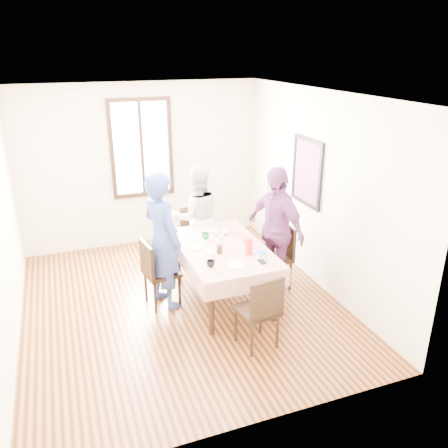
% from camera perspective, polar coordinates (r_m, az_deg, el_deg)
% --- Properties ---
extents(ground, '(4.50, 4.50, 0.00)m').
position_cam_1_polar(ground, '(6.20, -5.40, -9.84)').
color(ground, black).
rests_on(ground, ground).
extents(back_wall, '(4.00, 0.00, 4.00)m').
position_cam_1_polar(back_wall, '(7.73, -10.20, 7.18)').
color(back_wall, beige).
rests_on(back_wall, ground).
extents(right_wall, '(0.00, 4.50, 4.50)m').
position_cam_1_polar(right_wall, '(6.39, 11.78, 4.06)').
color(right_wall, beige).
rests_on(right_wall, ground).
extents(window_frame, '(1.02, 0.06, 1.62)m').
position_cam_1_polar(window_frame, '(7.65, -10.32, 9.32)').
color(window_frame, black).
rests_on(window_frame, back_wall).
extents(window_pane, '(0.90, 0.02, 1.50)m').
position_cam_1_polar(window_pane, '(7.66, -10.33, 9.34)').
color(window_pane, white).
rests_on(window_pane, back_wall).
extents(art_poster, '(0.04, 0.76, 0.96)m').
position_cam_1_polar(art_poster, '(6.57, 10.39, 6.46)').
color(art_poster, red).
rests_on(art_poster, right_wall).
extents(dining_table, '(0.95, 1.61, 0.75)m').
position_cam_1_polar(dining_table, '(6.11, -0.16, -6.18)').
color(dining_table, black).
rests_on(dining_table, ground).
extents(tablecloth, '(1.07, 1.73, 0.01)m').
position_cam_1_polar(tablecloth, '(5.94, -0.17, -2.93)').
color(tablecloth, '#5C0C00').
rests_on(tablecloth, dining_table).
extents(chair_left, '(0.48, 0.48, 0.91)m').
position_cam_1_polar(chair_left, '(6.01, -7.83, -6.05)').
color(chair_left, black).
rests_on(chair_left, ground).
extents(chair_right, '(0.43, 0.43, 0.91)m').
position_cam_1_polar(chair_right, '(6.40, 6.37, -4.17)').
color(chair_right, black).
rests_on(chair_right, ground).
extents(chair_far, '(0.46, 0.46, 0.91)m').
position_cam_1_polar(chair_far, '(7.03, -3.30, -1.68)').
color(chair_far, black).
rests_on(chair_far, ground).
extents(chair_near, '(0.48, 0.48, 0.91)m').
position_cam_1_polar(chair_near, '(5.18, 4.15, -10.70)').
color(chair_near, black).
rests_on(chair_near, ground).
extents(person_left, '(0.64, 0.77, 1.80)m').
position_cam_1_polar(person_left, '(5.82, -7.85, -2.10)').
color(person_left, navy).
rests_on(person_left, ground).
extents(person_far, '(0.82, 0.67, 1.58)m').
position_cam_1_polar(person_far, '(6.89, -3.30, 0.81)').
color(person_far, beige).
rests_on(person_far, ground).
extents(person_right, '(0.70, 1.11, 1.76)m').
position_cam_1_polar(person_right, '(6.22, 6.36, -0.68)').
color(person_right, '#723670').
rests_on(person_right, ground).
extents(mug_black, '(0.12, 0.12, 0.08)m').
position_cam_1_polar(mug_black, '(5.41, -1.70, -4.98)').
color(mug_black, black).
rests_on(mug_black, tablecloth).
extents(mug_flag, '(0.13, 0.13, 0.08)m').
position_cam_1_polar(mug_flag, '(5.96, 2.91, -2.39)').
color(mug_flag, red).
rests_on(mug_flag, tablecloth).
extents(mug_green, '(0.13, 0.13, 0.08)m').
position_cam_1_polar(mug_green, '(6.18, -2.37, -1.48)').
color(mug_green, '#0C7226').
rests_on(mug_green, tablecloth).
extents(serving_bowl, '(0.25, 0.25, 0.05)m').
position_cam_1_polar(serving_bowl, '(6.34, -0.43, -1.02)').
color(serving_bowl, white).
rests_on(serving_bowl, tablecloth).
extents(juice_carton, '(0.07, 0.07, 0.21)m').
position_cam_1_polar(juice_carton, '(5.70, 3.14, -2.83)').
color(juice_carton, red).
rests_on(juice_carton, tablecloth).
extents(butter_tub, '(0.13, 0.13, 0.06)m').
position_cam_1_polar(butter_tub, '(5.65, 4.69, -3.95)').
color(butter_tub, white).
rests_on(butter_tub, tablecloth).
extents(jam_jar, '(0.07, 0.07, 0.10)m').
position_cam_1_polar(jam_jar, '(5.75, -0.57, -3.20)').
color(jam_jar, black).
rests_on(jam_jar, tablecloth).
extents(drinking_glass, '(0.06, 0.06, 0.09)m').
position_cam_1_polar(drinking_glass, '(5.61, -1.44, -3.91)').
color(drinking_glass, silver).
rests_on(drinking_glass, tablecloth).
extents(smartphone, '(0.07, 0.14, 0.01)m').
position_cam_1_polar(smartphone, '(5.54, 4.79, -4.76)').
color(smartphone, black).
rests_on(smartphone, tablecloth).
extents(flower_vase, '(0.08, 0.08, 0.15)m').
position_cam_1_polar(flower_vase, '(5.93, -0.39, -2.09)').
color(flower_vase, silver).
rests_on(flower_vase, tablecloth).
extents(plate_left, '(0.20, 0.20, 0.01)m').
position_cam_1_polar(plate_left, '(5.93, -3.67, -2.89)').
color(plate_left, white).
rests_on(plate_left, tablecloth).
extents(plate_far, '(0.20, 0.20, 0.01)m').
position_cam_1_polar(plate_far, '(6.47, -2.01, -0.74)').
color(plate_far, white).
rests_on(plate_far, tablecloth).
extents(plate_near, '(0.20, 0.20, 0.01)m').
position_cam_1_polar(plate_near, '(5.45, 1.47, -5.17)').
color(plate_near, white).
rests_on(plate_near, tablecloth).
extents(butter_lid, '(0.12, 0.12, 0.01)m').
position_cam_1_polar(butter_lid, '(5.63, 4.70, -3.60)').
color(butter_lid, blue).
rests_on(butter_lid, butter_tub).
extents(flower_bunch, '(0.09, 0.09, 0.10)m').
position_cam_1_polar(flower_bunch, '(5.88, -0.40, -0.96)').
color(flower_bunch, yellow).
rests_on(flower_bunch, flower_vase).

